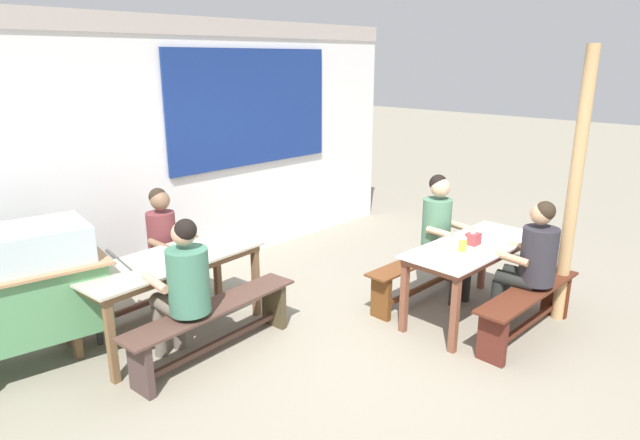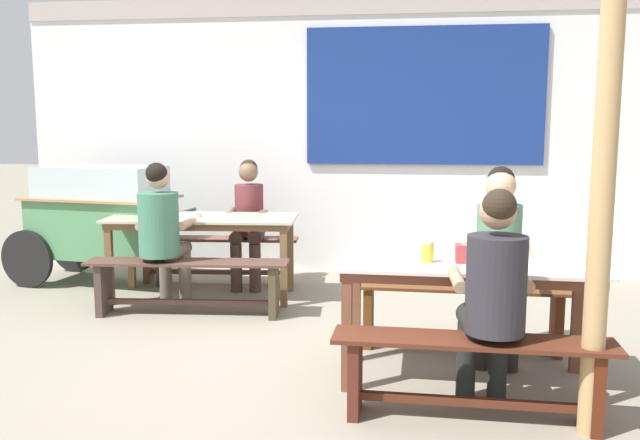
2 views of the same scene
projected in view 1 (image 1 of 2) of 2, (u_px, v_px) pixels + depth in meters
ground_plane at (354, 341)px, 4.93m from camera, size 40.00×40.00×0.00m
backdrop_wall at (187, 143)px, 6.24m from camera, size 6.68×0.23×2.89m
dining_table_far at (169, 266)px, 4.87m from camera, size 1.75×0.83×0.75m
dining_table_near at (473, 252)px, 5.23m from camera, size 1.59×0.69×0.75m
bench_far_back at (136, 287)px, 5.33m from camera, size 1.65×0.38×0.46m
bench_far_front at (214, 323)px, 4.62m from camera, size 1.70×0.44×0.46m
bench_near_back at (421, 273)px, 5.73m from camera, size 1.55×0.29×0.46m
bench_near_front at (528, 306)px, 4.93m from camera, size 1.50×0.32×0.46m
food_cart at (9, 290)px, 4.32m from camera, size 1.85×1.00×1.18m
person_right_near_table at (442, 229)px, 5.71m from camera, size 0.44×0.57×1.31m
person_center_facing at (168, 243)px, 5.41m from camera, size 0.43×0.56×1.24m
person_near_front at (531, 259)px, 4.93m from camera, size 0.45×0.53×1.26m
person_left_back_turned at (184, 284)px, 4.37m from camera, size 0.44×0.58×1.28m
tissue_box at (473, 239)px, 5.18m from camera, size 0.13×0.11×0.13m
condiment_jar at (463, 244)px, 5.01m from camera, size 0.08×0.08×0.13m
soup_bowl at (161, 259)px, 4.78m from camera, size 0.16×0.16×0.04m
wooden_support_post at (574, 190)px, 5.02m from camera, size 0.12×0.12×2.58m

